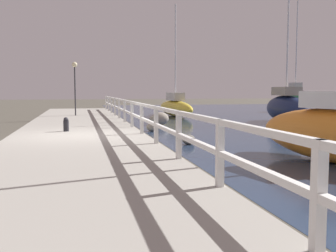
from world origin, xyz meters
name	(u,v)px	position (x,y,z in m)	size (l,w,h in m)	color
ground_plane	(79,143)	(0.00, 0.00, 0.00)	(120.00, 120.00, 0.00)	#4C473D
dock_walkway	(79,139)	(0.00, 0.00, 0.12)	(4.07, 36.00, 0.24)	#9E998E
railing	(142,113)	(1.93, 0.00, 0.88)	(0.10, 32.50, 0.95)	white
boulder_far_strip	(189,140)	(3.15, -1.04, 0.15)	(0.39, 0.35, 0.29)	#666056
boulder_water_edge	(152,127)	(2.79, 2.87, 0.17)	(0.44, 0.40, 0.33)	gray
boulder_upstream	(160,119)	(3.67, 5.58, 0.29)	(0.78, 0.71, 0.59)	gray
boulder_downstream	(154,119)	(3.57, 6.61, 0.18)	(0.49, 0.44, 0.37)	gray
mooring_bollard	(66,124)	(-0.39, 1.23, 0.47)	(0.18, 0.18, 0.47)	black
dock_lamp	(75,74)	(-0.15, 9.58, 2.44)	(0.28, 0.28, 2.86)	#2D2D33
sailboat_green	(295,99)	(16.00, 14.82, 0.92)	(1.58, 3.38, 8.50)	#236B42
sailboat_navy	(286,107)	(10.03, 5.58, 0.78)	(1.52, 3.83, 7.62)	#192347
sailboat_yellow	(175,107)	(5.80, 11.32, 0.59)	(1.44, 5.47, 6.74)	gold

